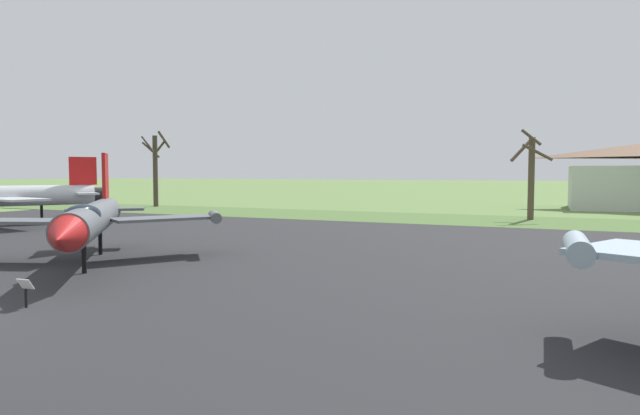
% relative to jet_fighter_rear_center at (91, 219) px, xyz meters
% --- Properties ---
extents(asphalt_apron, '(77.60, 44.19, 0.05)m').
position_rel_jet_fighter_rear_center_xyz_m(asphalt_apron, '(3.73, 3.21, -2.05)').
color(asphalt_apron, '#28282B').
rests_on(asphalt_apron, ground).
extents(grass_verge_strip, '(137.60, 12.00, 0.06)m').
position_rel_jet_fighter_rear_center_xyz_m(grass_verge_strip, '(3.73, 31.30, -2.04)').
color(grass_verge_strip, '#4E6D35').
rests_on(grass_verge_strip, ground).
extents(jet_fighter_rear_center, '(11.87, 12.75, 5.18)m').
position_rel_jet_fighter_rear_center_xyz_m(jet_fighter_rear_center, '(0.00, 0.00, 0.00)').
color(jet_fighter_rear_center, '#565B60').
rests_on(jet_fighter_rear_center, ground).
extents(info_placard_rear_center, '(0.51, 0.27, 0.94)m').
position_rel_jet_fighter_rear_center_xyz_m(info_placard_rear_center, '(4.56, -6.85, -1.49)').
color(info_placard_rear_center, black).
rests_on(info_placard_rear_center, ground).
extents(bare_tree_far_left, '(2.82, 2.91, 8.99)m').
position_rel_jet_fighter_rear_center_xyz_m(bare_tree_far_left, '(-26.58, 34.85, 2.81)').
color(bare_tree_far_left, '#42382D').
rests_on(bare_tree_far_left, ground).
extents(bare_tree_left_of_center, '(3.59, 3.61, 7.87)m').
position_rel_jet_fighter_rear_center_xyz_m(bare_tree_left_of_center, '(15.71, 33.69, 2.08)').
color(bare_tree_left_of_center, brown).
rests_on(bare_tree_left_of_center, ground).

